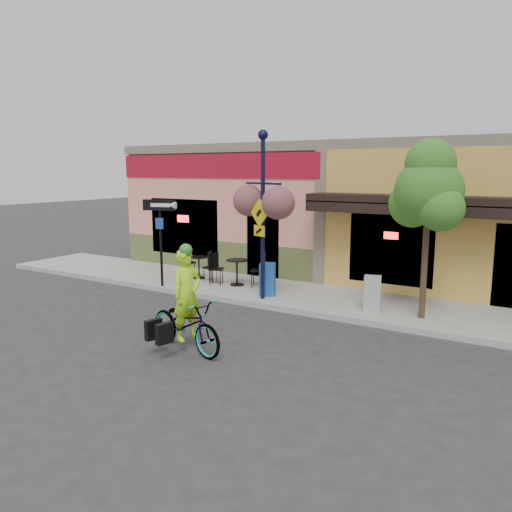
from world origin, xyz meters
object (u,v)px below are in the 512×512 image
(newspaper_box_blue, at_px, (267,279))
(one_way_sign, at_px, (161,243))
(lamp_post, at_px, (263,216))
(bicycle, at_px, (186,324))
(newspaper_box_grey, at_px, (372,293))
(building, at_px, (392,208))
(street_tree, at_px, (427,229))
(cyclist_rider, at_px, (187,307))

(newspaper_box_blue, bearing_deg, one_way_sign, 170.05)
(lamp_post, xyz_separation_m, newspaper_box_blue, (-0.06, 0.36, -1.79))
(bicycle, height_order, newspaper_box_grey, bicycle)
(building, bearing_deg, lamp_post, -103.35)
(newspaper_box_grey, bearing_deg, bicycle, -135.87)
(building, xyz_separation_m, newspaper_box_grey, (1.38, -6.16, -1.66))
(bicycle, distance_m, newspaper_box_blue, 4.27)
(building, height_order, lamp_post, lamp_post)
(street_tree, bearing_deg, newspaper_box_blue, -179.27)
(street_tree, bearing_deg, one_way_sign, -174.57)
(lamp_post, bearing_deg, building, 97.10)
(street_tree, bearing_deg, newspaper_box_grey, -179.02)
(lamp_post, relative_size, one_way_sign, 1.72)
(one_way_sign, height_order, newspaper_box_blue, one_way_sign)
(building, height_order, street_tree, building)
(newspaper_box_blue, bearing_deg, bicycle, -103.86)
(cyclist_rider, distance_m, newspaper_box_blue, 4.29)
(cyclist_rider, bearing_deg, building, 7.27)
(building, xyz_separation_m, bicycle, (-1.06, -10.43, -1.70))
(lamp_post, distance_m, one_way_sign, 3.50)
(newspaper_box_blue, height_order, street_tree, street_tree)
(cyclist_rider, relative_size, newspaper_box_blue, 1.99)
(cyclist_rider, xyz_separation_m, lamp_post, (-0.54, 3.88, 1.49))
(newspaper_box_blue, bearing_deg, street_tree, -20.53)
(bicycle, distance_m, lamp_post, 4.33)
(bicycle, distance_m, street_tree, 5.89)
(building, relative_size, lamp_post, 4.04)
(bicycle, xyz_separation_m, newspaper_box_grey, (2.44, 4.27, 0.04))
(building, relative_size, one_way_sign, 6.96)
(lamp_post, distance_m, street_tree, 4.17)
(lamp_post, relative_size, newspaper_box_grey, 5.16)
(cyclist_rider, relative_size, newspaper_box_grey, 2.10)
(newspaper_box_blue, relative_size, newspaper_box_grey, 1.05)
(lamp_post, xyz_separation_m, one_way_sign, (-3.36, -0.30, -0.95))
(cyclist_rider, height_order, newspaper_box_grey, cyclist_rider)
(one_way_sign, bearing_deg, lamp_post, -14.18)
(cyclist_rider, distance_m, street_tree, 5.76)
(one_way_sign, bearing_deg, newspaper_box_blue, -8.02)
(newspaper_box_blue, xyz_separation_m, newspaper_box_grey, (2.99, 0.03, -0.02))
(lamp_post, bearing_deg, newspaper_box_grey, 28.01)
(newspaper_box_grey, bearing_deg, street_tree, -15.12)
(bicycle, xyz_separation_m, lamp_post, (-0.49, 3.88, 1.86))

